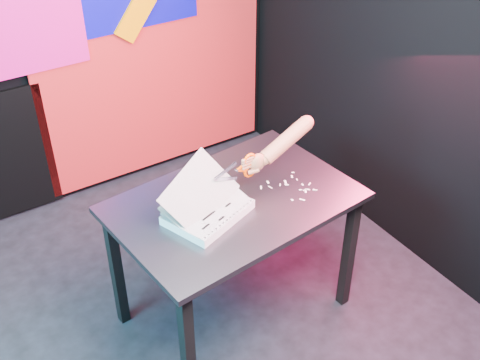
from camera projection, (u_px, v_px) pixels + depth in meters
room at (159, 108)px, 2.31m from camera, size 3.01×3.01×2.71m
backdrop at (62, 64)px, 3.57m from camera, size 2.88×0.05×2.08m
work_table at (234, 216)px, 2.88m from camera, size 1.19×0.85×0.75m
printout_stack at (208, 211)px, 2.71m from camera, size 0.45×0.37×0.28m
scissors at (247, 167)px, 2.79m from camera, size 0.23×0.02×0.13m
hand_forearm at (281, 144)px, 2.86m from camera, size 0.41×0.08×0.20m
paper_clippings at (291, 186)px, 2.91m from camera, size 0.24×0.23×0.00m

